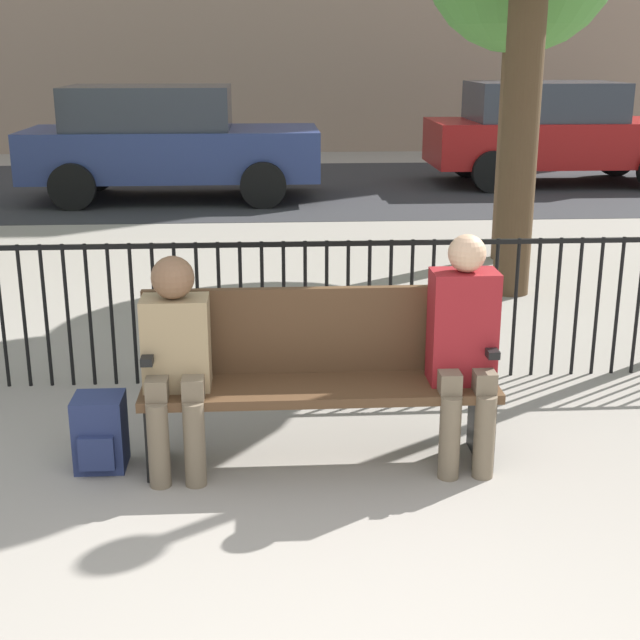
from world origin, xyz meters
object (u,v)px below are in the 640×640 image
at_px(park_bench, 319,370).
at_px(backpack, 100,433).
at_px(seated_person_1, 464,341).
at_px(parked_car_1, 555,131).
at_px(parked_car_0, 166,141).
at_px(seated_person_0, 176,354).

xyz_separation_m(park_bench, backpack, (-1.16, -0.07, -0.30)).
distance_m(seated_person_1, backpack, 1.97).
bearing_deg(parked_car_1, backpack, -119.17).
height_order(park_bench, parked_car_1, parked_car_1).
xyz_separation_m(park_bench, parked_car_0, (-1.69, 8.76, 0.35)).
relative_size(park_bench, seated_person_0, 1.62).
relative_size(seated_person_0, backpack, 2.88).
relative_size(backpack, parked_car_1, 0.10).
height_order(seated_person_0, parked_car_1, parked_car_1).
bearing_deg(backpack, parked_car_1, 60.83).
bearing_deg(seated_person_0, parked_car_0, 96.12).
xyz_separation_m(backpack, parked_car_0, (-0.53, 8.84, 0.65)).
bearing_deg(parked_car_0, park_bench, -79.07).
bearing_deg(seated_person_1, parked_car_1, 69.91).
relative_size(park_bench, backpack, 4.66).
bearing_deg(backpack, parked_car_0, 93.44).
bearing_deg(park_bench, seated_person_1, -9.76).
height_order(seated_person_1, parked_car_1, parked_car_1).
height_order(seated_person_0, parked_car_0, parked_car_0).
xyz_separation_m(seated_person_0, parked_car_1, (5.16, 10.06, 0.19)).
bearing_deg(backpack, park_bench, 3.54).
bearing_deg(parked_car_1, seated_person_0, -117.15).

